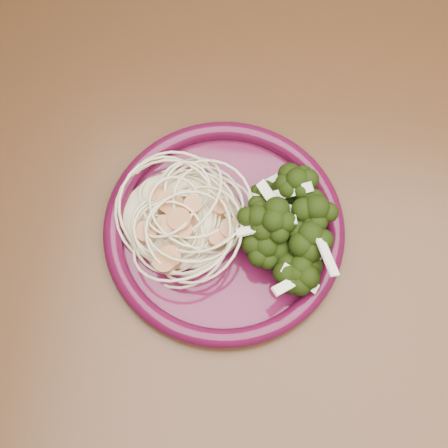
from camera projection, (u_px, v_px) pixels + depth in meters
name	position (u px, v px, depth m)	size (l,w,h in m)	color
dining_table	(144.00, 248.00, 0.70)	(1.20, 0.80, 0.75)	#472814
dinner_plate	(224.00, 228.00, 0.59)	(0.26, 0.26, 0.02)	#470D26
spaghetti_pile	(182.00, 215.00, 0.59)	(0.12, 0.10, 0.03)	beige
scallop_cluster	(180.00, 202.00, 0.56)	(0.11, 0.11, 0.04)	#B97542
broccoli_pile	(276.00, 232.00, 0.57)	(0.08, 0.14, 0.05)	black
onion_garnish	(279.00, 220.00, 0.54)	(0.06, 0.09, 0.05)	#F2EECB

